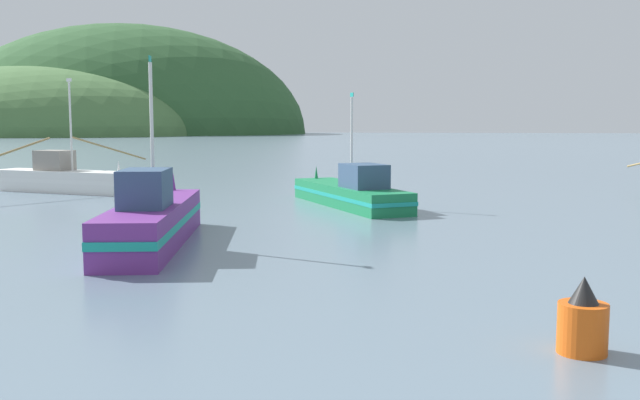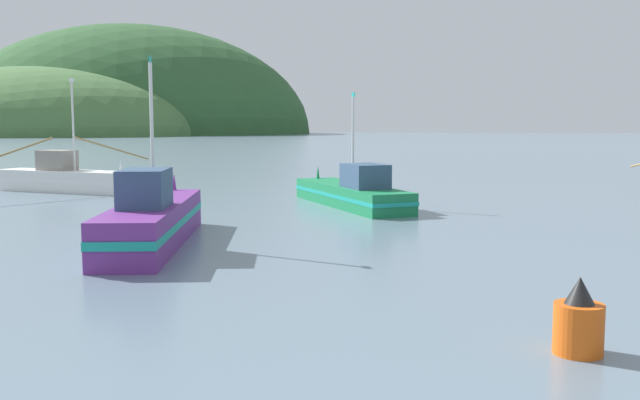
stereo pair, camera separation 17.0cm
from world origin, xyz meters
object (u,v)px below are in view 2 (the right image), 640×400
fishing_boat_white (65,178)px  channel_buoy (579,323)px  fishing_boat_purple (153,220)px  fishing_boat_green (352,193)px

fishing_boat_white → channel_buoy: fishing_boat_white is taller
fishing_boat_purple → fishing_boat_white: bearing=25.0°
fishing_boat_white → channel_buoy: (25.52, -25.99, -0.25)m
fishing_boat_white → fishing_boat_green: bearing=-1.0°
fishing_boat_white → channel_buoy: size_ratio=11.39×
fishing_boat_white → channel_buoy: 36.43m
fishing_boat_green → fishing_boat_white: bearing=45.3°
fishing_boat_purple → fishing_boat_green: bearing=-35.6°
fishing_boat_purple → channel_buoy: size_ratio=7.14×
channel_buoy → fishing_boat_green: bearing=108.4°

